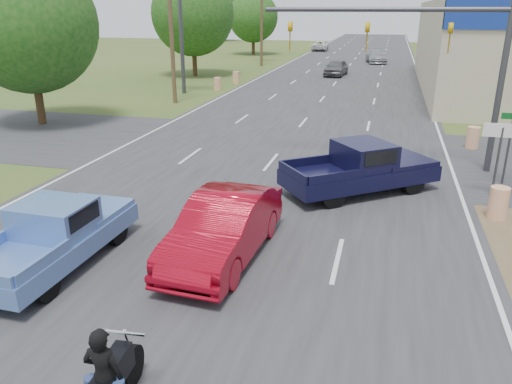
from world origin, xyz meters
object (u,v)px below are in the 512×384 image
(blue_pickup, at_px, (57,233))
(distant_car_white, at_px, (320,46))
(navy_pickup, at_px, (363,167))
(rider, at_px, (104,382))
(distant_car_grey, at_px, (336,68))
(distant_car_silver, at_px, (376,57))
(red_convertible, at_px, (224,228))

(blue_pickup, xyz_separation_m, distant_car_white, (-3.02, 69.18, -0.11))
(distant_car_white, bearing_deg, navy_pickup, 94.99)
(rider, relative_size, distant_car_grey, 0.38)
(rider, distance_m, distant_car_silver, 56.92)
(navy_pickup, height_order, distant_car_white, navy_pickup)
(rider, bearing_deg, distant_car_silver, -96.51)
(red_convertible, distance_m, distant_car_grey, 38.00)
(rider, xyz_separation_m, blue_pickup, (-3.92, 4.39, -0.00))
(distant_car_grey, bearing_deg, blue_pickup, -88.12)
(rider, height_order, blue_pickup, rider)
(rider, xyz_separation_m, distant_car_silver, (1.99, 56.89, -0.08))
(red_convertible, distance_m, blue_pickup, 4.12)
(navy_pickup, bearing_deg, rider, -53.23)
(red_convertible, height_order, navy_pickup, navy_pickup)
(distant_car_grey, bearing_deg, rider, -82.59)
(distant_car_silver, distance_m, distant_car_white, 18.92)
(red_convertible, xyz_separation_m, distant_car_grey, (-1.26, 37.98, -0.07))
(red_convertible, bearing_deg, distant_car_silver, 91.14)
(blue_pickup, bearing_deg, rider, -47.16)
(rider, xyz_separation_m, distant_car_grey, (-1.28, 43.68, -0.08))
(blue_pickup, distance_m, distant_car_white, 69.25)
(rider, distance_m, distant_car_white, 73.90)
(navy_pickup, distance_m, distant_car_grey, 32.38)
(rider, relative_size, blue_pickup, 0.33)
(red_convertible, bearing_deg, blue_pickup, -157.96)
(blue_pickup, relative_size, distant_car_grey, 1.13)
(distant_car_silver, relative_size, distant_car_white, 0.99)
(rider, relative_size, navy_pickup, 0.30)
(navy_pickup, relative_size, distant_car_white, 1.06)
(red_convertible, distance_m, distant_car_silver, 51.22)
(red_convertible, xyz_separation_m, navy_pickup, (3.12, 5.89, 0.08))
(navy_pickup, bearing_deg, red_convertible, -66.16)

